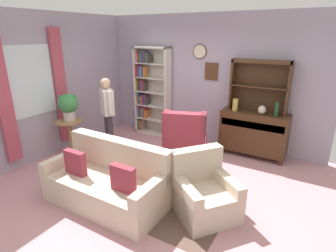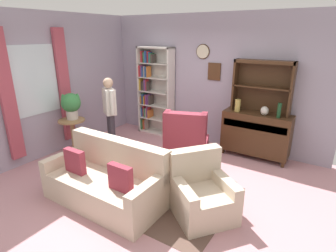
% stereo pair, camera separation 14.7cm
% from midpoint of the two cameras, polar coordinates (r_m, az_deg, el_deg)
% --- Properties ---
extents(ground_plane, '(5.40, 4.60, 0.02)m').
position_cam_midpoint_polar(ground_plane, '(4.74, -3.23, -11.53)').
color(ground_plane, '#C68C93').
extents(wall_back, '(5.00, 0.09, 2.80)m').
position_cam_midpoint_polar(wall_back, '(6.05, 7.94, 9.39)').
color(wall_back, '#A399AD').
rests_on(wall_back, ground_plane).
extents(wall_left, '(0.16, 4.20, 2.80)m').
position_cam_midpoint_polar(wall_left, '(5.94, -24.66, 7.62)').
color(wall_left, '#A399AD').
rests_on(wall_left, ground_plane).
extents(area_rug, '(2.32, 1.72, 0.01)m').
position_cam_midpoint_polar(area_rug, '(4.42, -3.23, -13.75)').
color(area_rug, brown).
rests_on(area_rug, ground_plane).
extents(bookshelf, '(0.90, 0.30, 2.10)m').
position_cam_midpoint_polar(bookshelf, '(6.63, -4.43, 7.53)').
color(bookshelf, silver).
rests_on(bookshelf, ground_plane).
extents(sideboard, '(1.30, 0.45, 0.92)m').
position_cam_midpoint_polar(sideboard, '(5.69, 16.82, -1.22)').
color(sideboard, '#422816').
rests_on(sideboard, ground_plane).
extents(sideboard_hutch, '(1.10, 0.26, 1.00)m').
position_cam_midpoint_polar(sideboard_hutch, '(5.53, 18.15, 9.39)').
color(sideboard_hutch, '#422816').
rests_on(sideboard_hutch, sideboard).
extents(vase_tall, '(0.11, 0.11, 0.24)m').
position_cam_midpoint_polar(vase_tall, '(5.56, 13.24, 4.38)').
color(vase_tall, tan).
rests_on(vase_tall, sideboard).
extents(vase_round, '(0.15, 0.15, 0.17)m').
position_cam_midpoint_polar(vase_round, '(5.45, 18.45, 3.23)').
color(vase_round, beige).
rests_on(vase_round, sideboard).
extents(bottle_wine, '(0.07, 0.07, 0.28)m').
position_cam_midpoint_polar(bottle_wine, '(5.37, 21.15, 3.29)').
color(bottle_wine, '#194223').
rests_on(bottle_wine, sideboard).
extents(couch_floral, '(1.80, 0.86, 0.90)m').
position_cam_midpoint_polar(couch_floral, '(4.17, -13.52, -11.56)').
color(couch_floral, beige).
rests_on(couch_floral, ground_plane).
extents(armchair_floral, '(1.08, 1.07, 0.88)m').
position_cam_midpoint_polar(armchair_floral, '(3.86, 6.43, -14.16)').
color(armchair_floral, beige).
rests_on(armchair_floral, ground_plane).
extents(wingback_chair, '(1.00, 1.01, 1.05)m').
position_cam_midpoint_polar(wingback_chair, '(5.24, 2.81, -3.62)').
color(wingback_chair, maroon).
rests_on(wingback_chair, ground_plane).
extents(plant_stand, '(0.52, 0.52, 0.75)m').
position_cam_midpoint_polar(plant_stand, '(5.82, -20.55, -1.70)').
color(plant_stand, '#997047').
rests_on(plant_stand, ground_plane).
extents(potted_plant_large, '(0.38, 0.38, 0.53)m').
position_cam_midpoint_polar(potted_plant_large, '(5.70, -20.98, 4.14)').
color(potted_plant_large, beige).
rests_on(potted_plant_large, plant_stand).
extents(person_reading, '(0.48, 0.35, 1.56)m').
position_cam_midpoint_polar(person_reading, '(5.66, -13.33, 3.24)').
color(person_reading, '#38333D').
rests_on(person_reading, ground_plane).
extents(coffee_table, '(0.80, 0.50, 0.42)m').
position_cam_midpoint_polar(coffee_table, '(4.67, -7.58, -7.10)').
color(coffee_table, '#422816').
rests_on(coffee_table, ground_plane).
extents(book_stack, '(0.22, 0.15, 0.10)m').
position_cam_midpoint_polar(book_stack, '(4.57, -7.47, -6.14)').
color(book_stack, '#723F7F').
rests_on(book_stack, coffee_table).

